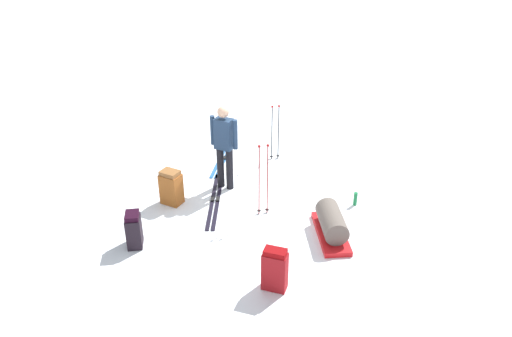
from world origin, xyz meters
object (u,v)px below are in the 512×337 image
at_px(ski_pair_near, 215,200).
at_px(gear_sled, 331,224).
at_px(ski_poles_planted_far, 275,130).
at_px(backpack_large_dark, 171,187).
at_px(thermos_bottle, 355,199).
at_px(backpack_small_spare, 134,230).
at_px(skier_standing, 224,143).
at_px(ski_pair_far, 223,158).
at_px(ski_poles_planted_near, 263,176).
at_px(backpack_bright, 275,270).

bearing_deg(ski_pair_near, gear_sled, 154.76).
bearing_deg(ski_poles_planted_far, backpack_large_dark, 46.35).
bearing_deg(thermos_bottle, gear_sled, 62.48).
xyz_separation_m(ski_poles_planted_far, gear_sled, (-1.03, 2.83, -0.47)).
bearing_deg(backpack_small_spare, thermos_bottle, -158.54).
height_order(skier_standing, ski_pair_far, skier_standing).
bearing_deg(backpack_large_dark, ski_poles_planted_far, -133.65).
bearing_deg(thermos_bottle, ski_poles_planted_near, 12.68).
xyz_separation_m(ski_pair_far, ski_poles_planted_near, (-1.00, 2.12, 0.75)).
bearing_deg(backpack_small_spare, skier_standing, -122.22).
height_order(ski_pair_near, backpack_bright, backpack_bright).
xyz_separation_m(ski_pair_near, backpack_large_dark, (0.79, 0.12, 0.32)).
bearing_deg(backpack_large_dark, thermos_bottle, -177.81).
bearing_deg(backpack_bright, backpack_small_spare, -21.14).
bearing_deg(backpack_small_spare, ski_poles_planted_near, -151.94).
bearing_deg(thermos_bottle, backpack_large_dark, 2.19).
bearing_deg(thermos_bottle, skier_standing, -11.81).
height_order(ski_pair_far, backpack_small_spare, backpack_small_spare).
bearing_deg(ski_poles_planted_near, thermos_bottle, -167.32).
height_order(ski_pair_far, ski_poles_planted_far, ski_poles_planted_far).
height_order(backpack_bright, ski_poles_planted_near, ski_poles_planted_near).
relative_size(skier_standing, backpack_small_spare, 2.75).
distance_m(ski_pair_near, gear_sled, 2.33).
relative_size(backpack_bright, backpack_small_spare, 1.11).
relative_size(skier_standing, backpack_bright, 2.48).
xyz_separation_m(ski_poles_planted_near, ski_poles_planted_far, (-0.15, -2.21, -0.06)).
distance_m(ski_pair_near, ski_pair_far, 1.75).
relative_size(ski_pair_far, gear_sled, 1.43).
relative_size(ski_pair_far, thermos_bottle, 6.99).
bearing_deg(ski_pair_near, thermos_bottle, -179.79).
distance_m(skier_standing, backpack_bright, 3.13).
relative_size(ski_poles_planted_near, gear_sled, 1.09).
distance_m(ski_pair_far, backpack_small_spare, 3.39).
xyz_separation_m(ski_pair_near, backpack_bright, (-1.19, 2.35, 0.32)).
distance_m(backpack_small_spare, ski_poles_planted_far, 3.98).
distance_m(ski_poles_planted_near, gear_sled, 1.43).
distance_m(backpack_large_dark, backpack_small_spare, 1.38).
height_order(ski_pair_near, ski_poles_planted_near, ski_poles_planted_near).
distance_m(skier_standing, thermos_bottle, 2.67).
bearing_deg(ski_pair_far, skier_standing, 99.69).
distance_m(backpack_small_spare, gear_sled, 3.25).
xyz_separation_m(backpack_bright, backpack_small_spare, (2.30, -0.89, -0.03)).
bearing_deg(skier_standing, ski_poles_planted_near, 131.16).
xyz_separation_m(ski_pair_near, backpack_small_spare, (1.12, 1.46, 0.29)).
distance_m(backpack_large_dark, ski_poles_planted_near, 1.79).
bearing_deg(ski_poles_planted_near, ski_poles_planted_far, -93.90).
relative_size(backpack_small_spare, ski_poles_planted_far, 0.49).
bearing_deg(backpack_large_dark, ski_poles_planted_near, 171.67).
xyz_separation_m(skier_standing, ski_poles_planted_near, (-0.79, 0.90, -0.19)).
bearing_deg(backpack_small_spare, backpack_bright, 158.86).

